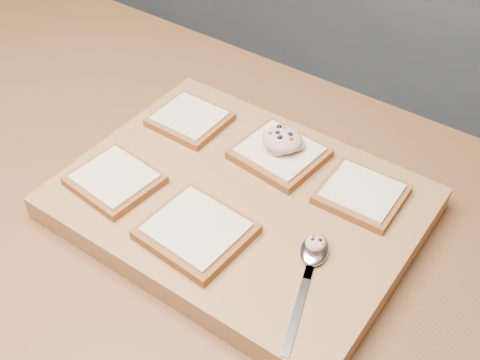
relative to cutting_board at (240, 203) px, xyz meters
The scene contains 9 objects.
cutting_board is the anchor object (origin of this frame).
bread_far_left 0.19m from the cutting_board, 151.66° to the left, with size 0.11×0.10×0.02m.
bread_far_center 0.10m from the cutting_board, 88.04° to the left, with size 0.13×0.12×0.02m.
bread_far_right 0.17m from the cutting_board, 32.88° to the left, with size 0.11×0.11×0.02m.
bread_near_left 0.19m from the cutting_board, 151.36° to the right, with size 0.13×0.12×0.02m.
bread_near_center 0.10m from the cutting_board, 91.12° to the right, with size 0.14×0.13×0.02m.
tuna_salad_dollop 0.12m from the cutting_board, 88.26° to the left, with size 0.06×0.06×0.03m.
spoon 0.16m from the cutting_board, 17.38° to the right, with size 0.08×0.19×0.01m.
spoon_salad 0.15m from the cutting_board, 12.98° to the right, with size 0.03×0.03×0.02m.
Camera 1 is at (0.24, -0.47, 1.55)m, focal length 45.00 mm.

